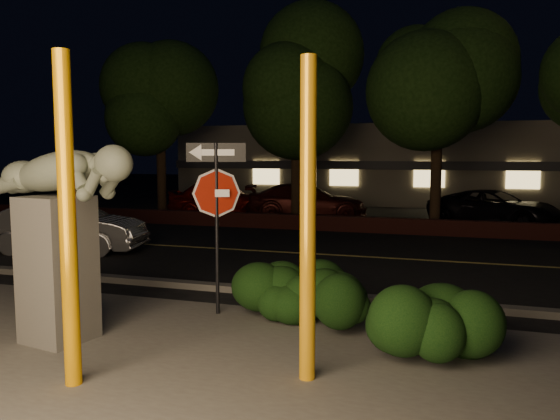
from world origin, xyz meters
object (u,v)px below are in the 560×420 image
object	(u,v)px
silver_sedan	(67,227)
sculpture	(58,222)
yellow_pole_left	(68,223)
parked_car_dark	(495,208)
signpost	(216,194)
parked_car_red	(221,198)
yellow_pole_right	(308,222)
parked_car_darkred	(306,201)

from	to	relation	value
silver_sedan	sculpture	bearing A→B (deg)	-153.33
yellow_pole_left	parked_car_dark	xyz separation A→B (m)	(5.36, 15.85, -1.17)
signpost	sculpture	distance (m)	2.34
parked_car_red	yellow_pole_right	bearing A→B (deg)	-169.84
parked_car_dark	parked_car_darkred	bearing A→B (deg)	113.60
sculpture	parked_car_darkred	distance (m)	14.77
yellow_pole_right	sculpture	distance (m)	3.49
parked_car_red	parked_car_dark	distance (m)	10.53
silver_sedan	parked_car_darkred	size ratio (longest dim) A/B	0.84
yellow_pole_left	signpost	size ratio (longest dim) A/B	1.34
yellow_pole_left	signpost	bearing A→B (deg)	81.86
parked_car_darkred	parked_car_dark	xyz separation A→B (m)	(6.91, -0.03, -0.05)
parked_car_red	parked_car_darkred	xyz separation A→B (m)	(3.61, 0.04, -0.05)
signpost	yellow_pole_right	bearing A→B (deg)	-63.56
yellow_pole_right	parked_car_dark	bearing A→B (deg)	78.82
yellow_pole_left	silver_sedan	distance (m)	8.88
signpost	parked_car_red	xyz separation A→B (m)	(-5.59, 12.91, -1.19)
yellow_pole_right	parked_car_darkred	world-z (taller)	yellow_pole_right
sculpture	silver_sedan	xyz separation A→B (m)	(-4.49, 5.68, -0.98)
yellow_pole_left	sculpture	xyz separation A→B (m)	(-1.07, 1.14, -0.17)
sculpture	parked_car_dark	world-z (taller)	sculpture
sculpture	silver_sedan	bearing A→B (deg)	138.88
yellow_pole_left	signpost	xyz separation A→B (m)	(0.42, 2.92, 0.12)
sculpture	parked_car_red	bearing A→B (deg)	116.15
silver_sedan	signpost	bearing A→B (deg)	-134.77
signpost	silver_sedan	world-z (taller)	signpost
parked_car_dark	signpost	bearing A→B (deg)	-177.10
yellow_pole_left	silver_sedan	size ratio (longest dim) A/B	0.91
yellow_pole_left	signpost	distance (m)	2.95
yellow_pole_right	parked_car_red	xyz separation A→B (m)	(-7.58, 14.91, -1.06)
yellow_pole_left	parked_car_dark	distance (m)	16.77
parked_car_dark	silver_sedan	bearing A→B (deg)	153.39
parked_car_dark	yellow_pole_right	bearing A→B (deg)	-167.38
yellow_pole_left	parked_car_red	xyz separation A→B (m)	(-5.17, 15.83, -1.07)
silver_sedan	parked_car_darkred	world-z (taller)	parked_car_darkred
signpost	silver_sedan	distance (m)	7.25
silver_sedan	parked_car_red	size ratio (longest dim) A/B	0.93
yellow_pole_left	yellow_pole_right	size ratio (longest dim) A/B	1.01
silver_sedan	parked_car_dark	bearing A→B (deg)	-62.08
parked_car_darkred	sculpture	bearing A→B (deg)	166.94
signpost	parked_car_darkred	size ratio (longest dim) A/B	0.57
yellow_pole_left	parked_car_red	size ratio (longest dim) A/B	0.84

